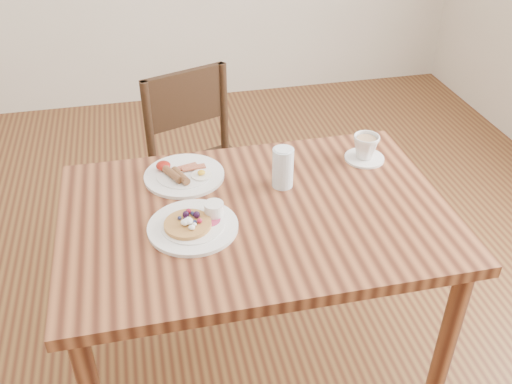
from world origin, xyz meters
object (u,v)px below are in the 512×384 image
(chair_far, at_px, (203,166))
(teacup_saucer, at_px, (365,148))
(dining_table, at_px, (256,235))
(pancake_plate, at_px, (194,224))
(breakfast_plate, at_px, (183,174))
(water_glass, at_px, (283,168))

(chair_far, bearing_deg, teacup_saucer, 116.51)
(dining_table, distance_m, pancake_plate, 0.23)
(breakfast_plate, distance_m, water_glass, 0.34)
(pancake_plate, relative_size, breakfast_plate, 1.00)
(breakfast_plate, bearing_deg, pancake_plate, -89.84)
(breakfast_plate, bearing_deg, teacup_saucer, -1.89)
(water_glass, bearing_deg, chair_far, 107.94)
(pancake_plate, bearing_deg, chair_far, 80.73)
(breakfast_plate, relative_size, teacup_saucer, 1.93)
(dining_table, bearing_deg, chair_far, 96.03)
(chair_far, bearing_deg, breakfast_plate, 55.27)
(chair_far, xyz_separation_m, pancake_plate, (-0.12, -0.75, 0.27))
(chair_far, height_order, teacup_saucer, chair_far)
(dining_table, height_order, breakfast_plate, breakfast_plate)
(dining_table, relative_size, breakfast_plate, 4.44)
(dining_table, xyz_separation_m, water_glass, (0.12, 0.12, 0.17))
(pancake_plate, distance_m, teacup_saucer, 0.69)
(water_glass, bearing_deg, pancake_plate, -152.51)
(teacup_saucer, bearing_deg, water_glass, -163.23)
(pancake_plate, bearing_deg, water_glass, 27.49)
(chair_far, distance_m, water_glass, 0.70)
(breakfast_plate, relative_size, water_glass, 1.98)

